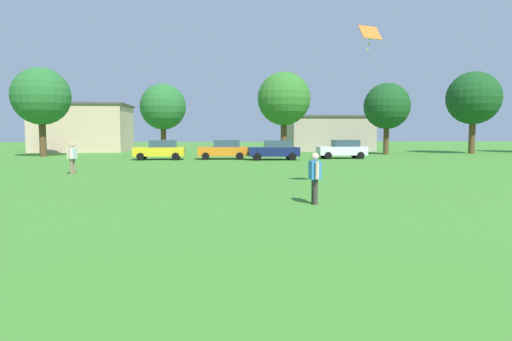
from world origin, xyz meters
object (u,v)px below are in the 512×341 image
kite (370,35)px  parked_car_navy_2 (275,150)px  parked_car_white_3 (343,149)px  parked_car_orange_1 (224,149)px  adult_bystander (315,174)px  tree_center_right (387,106)px  tree_left (163,107)px  parked_car_yellow_0 (160,150)px  tree_right (474,98)px  tree_far_left (41,97)px  bystander_near_trees (72,155)px  tree_center_left (284,99)px

kite → parked_car_navy_2: (-1.14, 20.40, -5.38)m
parked_car_white_3 → parked_car_orange_1: bearing=0.5°
parked_car_orange_1 → parked_car_white_3: same height
adult_bystander → tree_center_right: size_ratio=0.23×
parked_car_navy_2 → tree_left: tree_left is taller
parked_car_yellow_0 → parked_car_navy_2: (9.79, -1.09, 0.00)m
parked_car_navy_2 → tree_right: tree_right is taller
kite → tree_far_left: (-22.90, 27.52, -0.45)m
kite → tree_far_left: 35.81m
bystander_near_trees → tree_center_right: size_ratio=0.24×
kite → tree_center_left: size_ratio=0.12×
parked_car_yellow_0 → parked_car_navy_2: same height
tree_center_left → tree_center_right: (10.85, -0.49, -0.73)m
bystander_near_trees → tree_center_left: size_ratio=0.21×
parked_car_yellow_0 → tree_right: tree_right is taller
tree_left → tree_center_left: bearing=-3.0°
parked_car_yellow_0 → parked_car_white_3: size_ratio=1.00×
kite → tree_left: 31.71m
adult_bystander → parked_car_navy_2: bearing=175.7°
parked_car_orange_1 → parked_car_white_3: 10.70m
tree_left → tree_center_right: 23.36m
parked_car_yellow_0 → parked_car_orange_1: same height
bystander_near_trees → kite: (14.22, -8.38, 5.16)m
kite → tree_center_left: tree_center_left is taller
parked_car_yellow_0 → parked_car_orange_1: bearing=-177.7°
parked_car_white_3 → tree_far_left: tree_far_left is taller
parked_car_orange_1 → tree_center_left: tree_center_left is taller
bystander_near_trees → parked_car_navy_2: bystander_near_trees is taller
bystander_near_trees → tree_left: bearing=1.3°
parked_car_white_3 → tree_center_right: tree_center_right is taller
kite → parked_car_yellow_0: size_ratio=0.24×
parked_car_orange_1 → tree_right: size_ratio=0.48×
adult_bystander → tree_left: tree_left is taller
parked_car_navy_2 → tree_left: size_ratio=0.59×
kite → tree_far_left: size_ratio=0.12×
tree_center_left → kite: bearing=-91.8°
tree_center_left → tree_center_right: 10.89m
bystander_near_trees → parked_car_yellow_0: (3.29, 13.10, -0.22)m
adult_bystander → tree_center_left: (3.77, 31.99, 4.78)m
kite → tree_center_right: (11.77, 28.35, -1.16)m
adult_bystander → parked_car_yellow_0: size_ratio=0.40×
kite → tree_left: tree_left is taller
parked_car_yellow_0 → tree_far_left: bearing=-26.8°
parked_car_yellow_0 → tree_center_left: size_ratio=0.50×
parked_car_orange_1 → tree_center_left: (6.40, 7.15, 4.94)m
parked_car_orange_1 → tree_left: 10.70m
tree_far_left → tree_center_left: bearing=3.2°
adult_bystander → parked_car_orange_1: size_ratio=0.40×
parked_car_navy_2 → tree_center_left: size_ratio=0.50×
adult_bystander → tree_far_left: tree_far_left is taller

